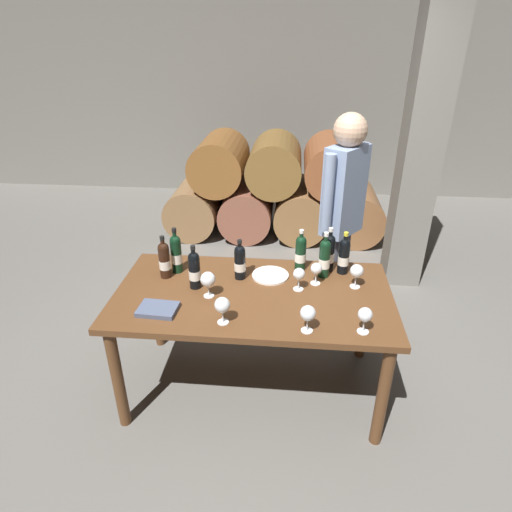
# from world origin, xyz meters

# --- Properties ---
(ground_plane) EXTENTS (14.00, 14.00, 0.00)m
(ground_plane) POSITION_xyz_m (0.00, 0.00, 0.00)
(ground_plane) COLOR #66635E
(cellar_back_wall) EXTENTS (10.00, 0.24, 2.80)m
(cellar_back_wall) POSITION_xyz_m (0.00, 4.20, 1.40)
(cellar_back_wall) COLOR slate
(cellar_back_wall) RESTS_ON ground_plane
(barrel_stack) EXTENTS (2.49, 0.90, 1.15)m
(barrel_stack) POSITION_xyz_m (-0.00, 2.60, 0.53)
(barrel_stack) COLOR olive
(barrel_stack) RESTS_ON ground_plane
(stone_pillar) EXTENTS (0.32, 0.32, 2.60)m
(stone_pillar) POSITION_xyz_m (1.30, 1.60, 1.30)
(stone_pillar) COLOR slate
(stone_pillar) RESTS_ON ground_plane
(dining_table) EXTENTS (1.70, 0.90, 0.76)m
(dining_table) POSITION_xyz_m (0.00, 0.00, 0.67)
(dining_table) COLOR brown
(dining_table) RESTS_ON ground_plane
(wine_bottle_0) EXTENTS (0.07, 0.07, 0.31)m
(wine_bottle_0) POSITION_xyz_m (0.44, 0.24, 0.89)
(wine_bottle_0) COLOR black
(wine_bottle_0) RESTS_ON dining_table
(wine_bottle_1) EXTENTS (0.07, 0.07, 0.29)m
(wine_bottle_1) POSITION_xyz_m (0.57, 0.30, 0.89)
(wine_bottle_1) COLOR black
(wine_bottle_1) RESTS_ON dining_table
(wine_bottle_2) EXTENTS (0.07, 0.07, 0.29)m
(wine_bottle_2) POSITION_xyz_m (-0.58, 0.14, 0.89)
(wine_bottle_2) COLOR black
(wine_bottle_2) RESTS_ON dining_table
(wine_bottle_3) EXTENTS (0.07, 0.07, 0.31)m
(wine_bottle_3) POSITION_xyz_m (0.47, 0.33, 0.89)
(wine_bottle_3) COLOR black
(wine_bottle_3) RESTS_ON dining_table
(wine_bottle_4) EXTENTS (0.07, 0.07, 0.29)m
(wine_bottle_4) POSITION_xyz_m (0.29, 0.32, 0.89)
(wine_bottle_4) COLOR black
(wine_bottle_4) RESTS_ON dining_table
(wine_bottle_5) EXTENTS (0.07, 0.07, 0.31)m
(wine_bottle_5) POSITION_xyz_m (-0.53, 0.22, 0.89)
(wine_bottle_5) COLOR black
(wine_bottle_5) RESTS_ON dining_table
(wine_bottle_6) EXTENTS (0.07, 0.07, 0.29)m
(wine_bottle_6) POSITION_xyz_m (-0.36, 0.03, 0.89)
(wine_bottle_6) COLOR black
(wine_bottle_6) RESTS_ON dining_table
(wine_bottle_7) EXTENTS (0.07, 0.07, 0.27)m
(wine_bottle_7) POSITION_xyz_m (-0.10, 0.17, 0.88)
(wine_bottle_7) COLOR black
(wine_bottle_7) RESTS_ON dining_table
(wine_glass_0) EXTENTS (0.08, 0.08, 0.15)m
(wine_glass_0) POSITION_xyz_m (0.62, -0.34, 0.87)
(wine_glass_0) COLOR white
(wine_glass_0) RESTS_ON dining_table
(wine_glass_1) EXTENTS (0.08, 0.08, 0.16)m
(wine_glass_1) POSITION_xyz_m (0.63, 0.12, 0.87)
(wine_glass_1) COLOR white
(wine_glass_1) RESTS_ON dining_table
(wine_glass_2) EXTENTS (0.08, 0.08, 0.16)m
(wine_glass_2) POSITION_xyz_m (0.32, -0.35, 0.87)
(wine_glass_2) COLOR white
(wine_glass_2) RESTS_ON dining_table
(wine_glass_3) EXTENTS (0.09, 0.09, 0.16)m
(wine_glass_3) POSITION_xyz_m (-0.14, -0.32, 0.87)
(wine_glass_3) COLOR white
(wine_glass_3) RESTS_ON dining_table
(wine_glass_4) EXTENTS (0.09, 0.09, 0.16)m
(wine_glass_4) POSITION_xyz_m (-0.26, -0.06, 0.88)
(wine_glass_4) COLOR white
(wine_glass_4) RESTS_ON dining_table
(wine_glass_5) EXTENTS (0.07, 0.07, 0.15)m
(wine_glass_5) POSITION_xyz_m (0.28, 0.06, 0.87)
(wine_glass_5) COLOR white
(wine_glass_5) RESTS_ON dining_table
(wine_glass_6) EXTENTS (0.07, 0.07, 0.15)m
(wine_glass_6) POSITION_xyz_m (0.38, 0.14, 0.86)
(wine_glass_6) COLOR white
(wine_glass_6) RESTS_ON dining_table
(tasting_notebook) EXTENTS (0.23, 0.17, 0.03)m
(tasting_notebook) POSITION_xyz_m (-0.52, -0.25, 0.77)
(tasting_notebook) COLOR #4C5670
(tasting_notebook) RESTS_ON dining_table
(serving_plate) EXTENTS (0.24, 0.24, 0.01)m
(serving_plate) POSITION_xyz_m (0.09, 0.21, 0.77)
(serving_plate) COLOR white
(serving_plate) RESTS_ON dining_table
(sommelier_presenting) EXTENTS (0.34, 0.41, 1.72)m
(sommelier_presenting) POSITION_xyz_m (0.58, 0.75, 1.04)
(sommelier_presenting) COLOR #383842
(sommelier_presenting) RESTS_ON ground_plane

